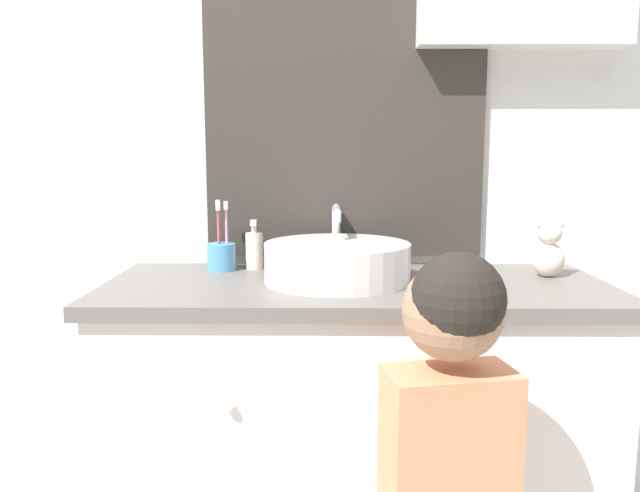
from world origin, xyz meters
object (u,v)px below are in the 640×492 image
sink_basin (338,261)px  toothbrush_holder (221,255)px  child_figure (448,470)px  teddy_bear (549,250)px  soap_dispenser (254,250)px

sink_basin → toothbrush_holder: size_ratio=2.19×
child_figure → sink_basin: bearing=110.2°
child_figure → teddy_bear: (0.36, 0.58, 0.31)m
soap_dispenser → toothbrush_holder: bearing=-163.3°
soap_dispenser → sink_basin: bearing=-35.5°
soap_dispenser → teddy_bear: teddy_bear is taller
child_figure → teddy_bear: child_figure is taller
sink_basin → child_figure: 0.62m
sink_basin → child_figure: sink_basin is taller
sink_basin → child_figure: bearing=-69.8°
soap_dispenser → child_figure: bearing=-58.3°
sink_basin → teddy_bear: 0.56m
sink_basin → soap_dispenser: (-0.23, 0.17, 0.00)m
teddy_bear → sink_basin: bearing=-174.1°
toothbrush_holder → teddy_bear: 0.88m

